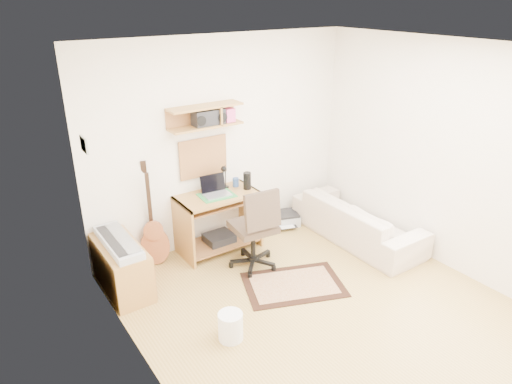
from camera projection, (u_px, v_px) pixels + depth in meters
floor at (325, 311)px, 4.82m from camera, size 3.60×4.00×0.01m
ceiling at (344, 49)px, 3.78m from camera, size 3.60×4.00×0.01m
back_wall at (223, 142)px, 5.82m from camera, size 3.60×0.01×2.60m
left_wall at (148, 253)px, 3.37m from camera, size 0.01×4.00×2.60m
right_wall at (452, 159)px, 5.23m from camera, size 0.01×4.00×2.60m
wall_shelf at (205, 116)px, 5.41m from camera, size 0.90×0.25×0.26m
cork_board at (203, 157)px, 5.70m from camera, size 0.64×0.03×0.49m
wall_photo at (84, 145)px, 4.35m from camera, size 0.02×0.20×0.15m
desk at (218, 222)px, 5.84m from camera, size 1.00×0.55×0.75m
laptop at (216, 186)px, 5.62m from camera, size 0.34×0.34×0.24m
speaker at (247, 181)px, 5.82m from camera, size 0.10×0.10×0.22m
desk_lamp at (225, 176)px, 5.84m from camera, size 0.10×0.10×0.31m
pencil_cup at (236, 182)px, 5.91m from camera, size 0.08×0.08×0.11m
boombox at (208, 118)px, 5.43m from camera, size 0.38×0.17×0.19m
rug at (294, 284)px, 5.24m from camera, size 1.27×1.06×0.01m
task_chair at (253, 227)px, 5.41m from camera, size 0.59×0.59×1.05m
cabinet at (122, 267)px, 5.07m from camera, size 0.40×0.90×0.55m
music_keyboard at (118, 242)px, 4.94m from camera, size 0.27×0.87×0.08m
guitar at (152, 215)px, 5.43m from camera, size 0.39×0.32×1.28m
waste_basket at (231, 326)px, 4.38m from camera, size 0.24×0.24×0.28m
printer at (283, 218)px, 6.58m from camera, size 0.50×0.44×0.16m
sofa at (358, 214)px, 6.09m from camera, size 0.54×1.85×0.72m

